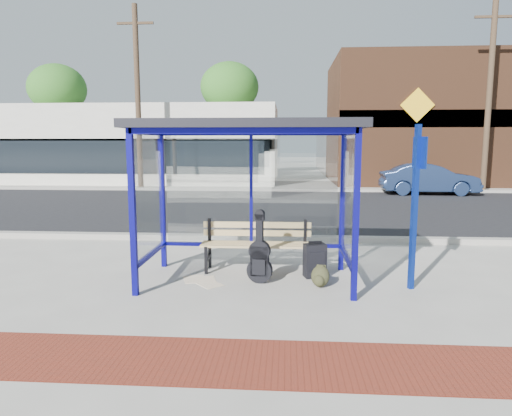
# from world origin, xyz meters

# --- Properties ---
(ground) EXTENTS (120.00, 120.00, 0.00)m
(ground) POSITION_xyz_m (0.00, 0.00, 0.00)
(ground) COLOR #B2ADA0
(ground) RESTS_ON ground
(brick_paver_strip) EXTENTS (60.00, 1.00, 0.01)m
(brick_paver_strip) POSITION_xyz_m (0.00, -2.60, 0.01)
(brick_paver_strip) COLOR maroon
(brick_paver_strip) RESTS_ON ground
(curb_near) EXTENTS (60.00, 0.25, 0.12)m
(curb_near) POSITION_xyz_m (0.00, 2.90, 0.06)
(curb_near) COLOR gray
(curb_near) RESTS_ON ground
(street_asphalt) EXTENTS (60.00, 10.00, 0.00)m
(street_asphalt) POSITION_xyz_m (0.00, 8.00, 0.00)
(street_asphalt) COLOR black
(street_asphalt) RESTS_ON ground
(curb_far) EXTENTS (60.00, 0.25, 0.12)m
(curb_far) POSITION_xyz_m (0.00, 13.10, 0.06)
(curb_far) COLOR gray
(curb_far) RESTS_ON ground
(far_sidewalk) EXTENTS (60.00, 4.00, 0.01)m
(far_sidewalk) POSITION_xyz_m (0.00, 15.00, 0.00)
(far_sidewalk) COLOR #B2ADA0
(far_sidewalk) RESTS_ON ground
(bus_shelter) EXTENTS (3.30, 1.80, 2.42)m
(bus_shelter) POSITION_xyz_m (0.00, 0.07, 2.07)
(bus_shelter) COLOR #0D0B79
(bus_shelter) RESTS_ON ground
(storefront_white) EXTENTS (18.00, 6.04, 4.00)m
(storefront_white) POSITION_xyz_m (-9.00, 17.99, 2.00)
(storefront_white) COLOR silver
(storefront_white) RESTS_ON ground
(storefront_brown) EXTENTS (10.00, 7.08, 6.40)m
(storefront_brown) POSITION_xyz_m (8.00, 18.49, 3.20)
(storefront_brown) COLOR #59331E
(storefront_brown) RESTS_ON ground
(tree_left) EXTENTS (3.60, 3.60, 7.03)m
(tree_left) POSITION_xyz_m (-14.00, 22.00, 5.45)
(tree_left) COLOR #4C3826
(tree_left) RESTS_ON ground
(tree_mid) EXTENTS (3.60, 3.60, 7.03)m
(tree_mid) POSITION_xyz_m (-3.00, 22.00, 5.45)
(tree_mid) COLOR #4C3826
(tree_mid) RESTS_ON ground
(tree_right) EXTENTS (3.60, 3.60, 7.03)m
(tree_right) POSITION_xyz_m (12.50, 22.00, 5.45)
(tree_right) COLOR #4C3826
(tree_right) RESTS_ON ground
(utility_pole_west) EXTENTS (1.60, 0.24, 8.00)m
(utility_pole_west) POSITION_xyz_m (-6.00, 13.40, 4.11)
(utility_pole_west) COLOR #4C3826
(utility_pole_west) RESTS_ON ground
(utility_pole_east) EXTENTS (1.60, 0.24, 8.00)m
(utility_pole_east) POSITION_xyz_m (9.00, 13.40, 4.11)
(utility_pole_east) COLOR #4C3826
(utility_pole_east) RESTS_ON ground
(bench) EXTENTS (1.81, 0.46, 0.85)m
(bench) POSITION_xyz_m (0.10, 0.61, 0.48)
(bench) COLOR black
(bench) RESTS_ON ground
(guitar_bag) EXTENTS (0.40, 0.18, 1.06)m
(guitar_bag) POSITION_xyz_m (0.19, -0.06, 0.39)
(guitar_bag) COLOR black
(guitar_bag) RESTS_ON ground
(suitcase) EXTENTS (0.38, 0.29, 0.58)m
(suitcase) POSITION_xyz_m (1.04, 0.27, 0.27)
(suitcase) COLOR black
(suitcase) RESTS_ON ground
(backpack) EXTENTS (0.31, 0.30, 0.32)m
(backpack) POSITION_xyz_m (1.09, -0.21, 0.15)
(backpack) COLOR #292A17
(backpack) RESTS_ON ground
(sign_post) EXTENTS (0.15, 0.28, 2.36)m
(sign_post) POSITION_xyz_m (2.41, -0.20, 1.33)
(sign_post) COLOR navy
(sign_post) RESTS_ON ground
(newspaper_a) EXTENTS (0.44, 0.50, 0.01)m
(newspaper_a) POSITION_xyz_m (-0.83, 0.04, 0.00)
(newspaper_a) COLOR white
(newspaper_a) RESTS_ON ground
(newspaper_b) EXTENTS (0.47, 0.48, 0.01)m
(newspaper_b) POSITION_xyz_m (-0.55, -0.21, 0.00)
(newspaper_b) COLOR white
(newspaper_b) RESTS_ON ground
(newspaper_c) EXTENTS (0.49, 0.43, 0.01)m
(newspaper_c) POSITION_xyz_m (-0.72, 0.03, 0.00)
(newspaper_c) COLOR white
(newspaper_c) RESTS_ON ground
(parked_car) EXTENTS (3.86, 1.43, 1.26)m
(parked_car) POSITION_xyz_m (6.38, 12.29, 0.63)
(parked_car) COLOR navy
(parked_car) RESTS_ON ground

